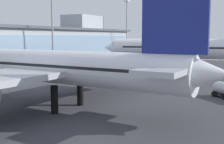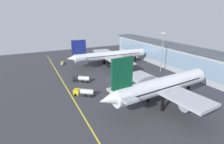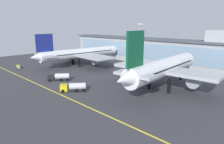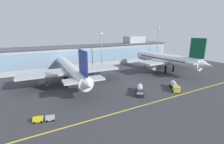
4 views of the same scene
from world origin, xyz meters
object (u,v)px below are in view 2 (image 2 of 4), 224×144
object	(u,v)px
airliner_near_left	(111,56)
fuel_tanker_truck	(81,79)
baggage_tug_near	(62,63)
airliner_near_right	(162,86)
service_truck_far	(83,92)
apron_light_mast_centre	(163,47)

from	to	relation	value
airliner_near_left	fuel_tanker_truck	size ratio (longest dim) A/B	6.63
baggage_tug_near	airliner_near_left	bearing A→B (deg)	-104.37
airliner_near_right	fuel_tanker_truck	bearing A→B (deg)	114.95
service_truck_far	fuel_tanker_truck	bearing A→B (deg)	-65.33
airliner_near_left	fuel_tanker_truck	distance (m)	33.15
airliner_near_right	service_truck_far	bearing A→B (deg)	135.21
fuel_tanker_truck	apron_light_mast_centre	distance (m)	48.83
baggage_tug_near	service_truck_far	distance (m)	51.42
baggage_tug_near	apron_light_mast_centre	distance (m)	65.99
service_truck_far	apron_light_mast_centre	world-z (taller)	apron_light_mast_centre
fuel_tanker_truck	baggage_tug_near	distance (m)	35.81
fuel_tanker_truck	baggage_tug_near	xyz separation A→B (m)	(-35.71, -2.61, -0.72)
airliner_near_right	apron_light_mast_centre	size ratio (longest dim) A/B	2.28
airliner_near_left	baggage_tug_near	xyz separation A→B (m)	(-15.97, -28.77, -5.74)
service_truck_far	airliner_near_left	bearing A→B (deg)	-92.30
baggage_tug_near	service_truck_far	xyz separation A→B (m)	(51.40, -1.04, 0.72)
fuel_tanker_truck	airliner_near_left	bearing A→B (deg)	-104.64
fuel_tanker_truck	service_truck_far	distance (m)	16.11
service_truck_far	baggage_tug_near	bearing A→B (deg)	-53.39
airliner_near_left	airliner_near_right	bearing A→B (deg)	-92.64
fuel_tanker_truck	apron_light_mast_centre	xyz separation A→B (m)	(5.95, 46.54, 13.53)
fuel_tanker_truck	airliner_near_right	bearing A→B (deg)	158.06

